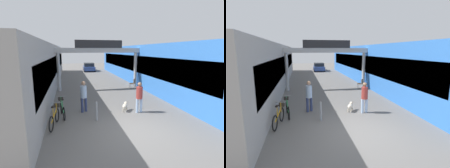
{
  "view_description": "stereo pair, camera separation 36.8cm",
  "coord_description": "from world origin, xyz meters",
  "views": [
    {
      "loc": [
        -2.52,
        -6.34,
        3.32
      ],
      "look_at": [
        0.0,
        3.84,
        1.3
      ],
      "focal_mm": 28.0,
      "sensor_mm": 36.0,
      "label": 1
    },
    {
      "loc": [
        -2.16,
        -6.42,
        3.32
      ],
      "look_at": [
        0.0,
        3.84,
        1.3
      ],
      "focal_mm": 28.0,
      "sensor_mm": 36.0,
      "label": 2
    }
  ],
  "objects": [
    {
      "name": "bicycle_orange_nearest",
      "position": [
        -3.22,
        1.42,
        0.44
      ],
      "size": [
        0.47,
        1.67,
        0.98
      ],
      "color": "black",
      "rests_on": "ground_plane"
    },
    {
      "name": "pedestrian_with_dog",
      "position": [
        1.09,
        2.12,
        0.95
      ],
      "size": [
        0.4,
        0.38,
        1.66
      ],
      "color": "#A5BFE0",
      "rests_on": "ground_plane"
    },
    {
      "name": "cafe_chair_wood_nearer",
      "position": [
        2.87,
        7.75,
        0.54
      ],
      "size": [
        0.56,
        0.56,
        0.89
      ],
      "color": "gray",
      "rests_on": "ground_plane"
    },
    {
      "name": "bollard_post_metal",
      "position": [
        -1.34,
        1.51,
        0.49
      ],
      "size": [
        0.1,
        0.1,
        0.96
      ],
      "color": "gray",
      "rests_on": "ground_plane"
    },
    {
      "name": "parked_car_blue",
      "position": [
        0.67,
        22.36,
        0.64
      ],
      "size": [
        1.92,
        4.06,
        1.33
      ],
      "color": "#2D478C",
      "rests_on": "ground_plane"
    },
    {
      "name": "bicycle_green_second",
      "position": [
        -2.94,
        2.53,
        0.44
      ],
      "size": [
        0.46,
        1.68,
        0.98
      ],
      "color": "black",
      "rests_on": "ground_plane"
    },
    {
      "name": "storefront_left",
      "position": [
        -5.09,
        11.0,
        1.9
      ],
      "size": [
        3.0,
        26.0,
        3.79
      ],
      "color": "#9E9993",
      "rests_on": "ground_plane"
    },
    {
      "name": "arcade_sign_gateway",
      "position": [
        0.0,
        8.49,
        2.97
      ],
      "size": [
        7.4,
        0.47,
        4.16
      ],
      "color": "#B2B2B2",
      "rests_on": "ground_plane"
    },
    {
      "name": "pedestrian_companion",
      "position": [
        -1.81,
        2.92,
        0.98
      ],
      "size": [
        0.47,
        0.47,
        1.71
      ],
      "color": "navy",
      "rests_on": "ground_plane"
    },
    {
      "name": "storefront_right",
      "position": [
        5.09,
        11.0,
        1.9
      ],
      "size": [
        3.0,
        26.0,
        3.79
      ],
      "color": "blue",
      "rests_on": "ground_plane"
    },
    {
      "name": "dog_on_leash",
      "position": [
        0.42,
        2.52,
        0.29
      ],
      "size": [
        0.51,
        0.67,
        0.48
      ],
      "color": "beige",
      "rests_on": "ground_plane"
    },
    {
      "name": "ground_plane",
      "position": [
        0.0,
        0.0,
        0.0
      ],
      "size": [
        80.0,
        80.0,
        0.0
      ],
      "primitive_type": "plane",
      "color": "#605E5B"
    }
  ]
}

